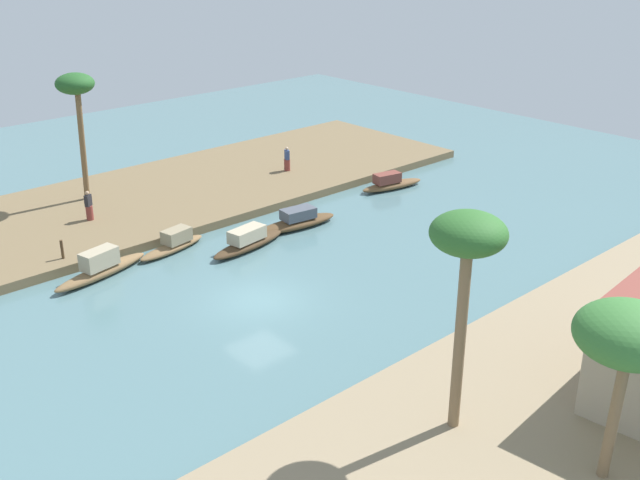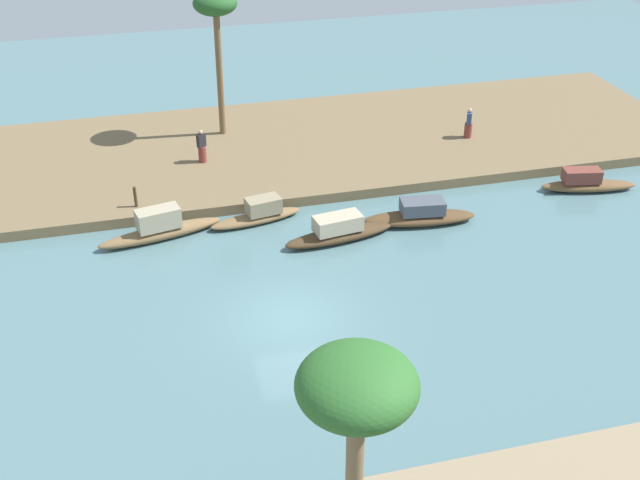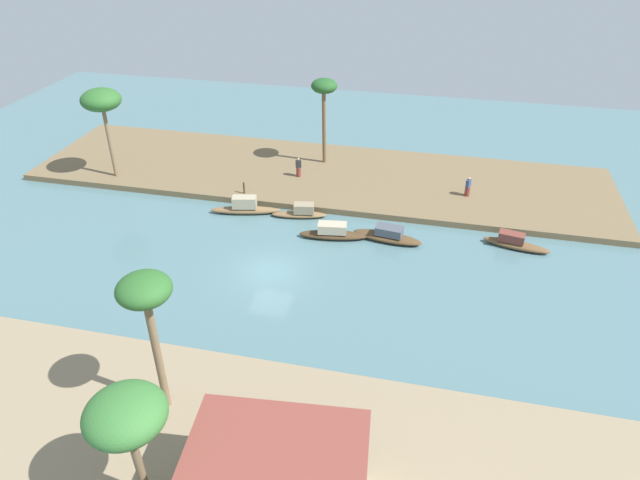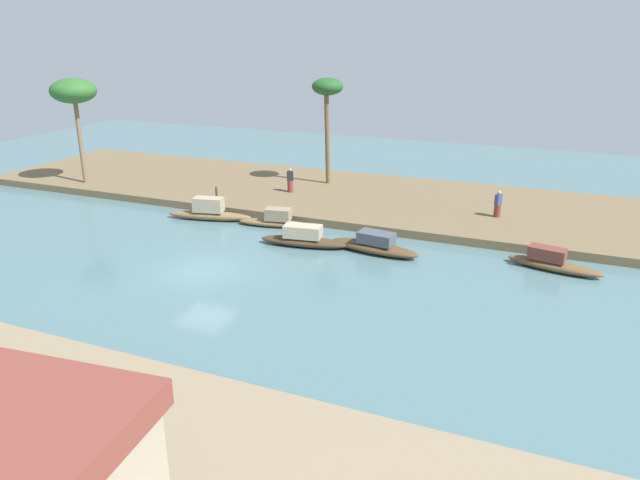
% 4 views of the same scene
% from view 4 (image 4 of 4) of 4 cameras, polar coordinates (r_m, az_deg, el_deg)
% --- Properties ---
extents(river_water, '(75.24, 75.24, 0.00)m').
position_cam_4_polar(river_water, '(28.06, -11.41, -2.93)').
color(river_water, slate).
rests_on(river_water, ground).
extents(riverbank_left, '(47.26, 11.91, 0.47)m').
position_cam_4_polar(riverbank_left, '(39.69, -0.35, 4.63)').
color(riverbank_left, brown).
rests_on(riverbank_left, ground).
extents(sampan_with_tall_canopy, '(4.48, 1.79, 1.07)m').
position_cam_4_polar(sampan_with_tall_canopy, '(29.53, 21.86, -2.05)').
color(sampan_with_tall_canopy, brown).
rests_on(sampan_with_tall_canopy, river_water).
extents(sampan_upstream_small, '(5.27, 1.98, 1.37)m').
position_cam_4_polar(sampan_upstream_small, '(35.29, -10.83, 2.73)').
color(sampan_upstream_small, brown).
rests_on(sampan_upstream_small, river_water).
extents(sampan_open_hull, '(4.93, 1.86, 1.09)m').
position_cam_4_polar(sampan_open_hull, '(29.67, 5.40, -0.51)').
color(sampan_open_hull, brown).
rests_on(sampan_open_hull, river_water).
extents(sampan_downstream_large, '(4.84, 1.72, 1.14)m').
position_cam_4_polar(sampan_downstream_large, '(30.42, -1.59, 0.16)').
color(sampan_downstream_large, '#47331E').
rests_on(sampan_downstream_large, river_water).
extents(sampan_near_left_bank, '(4.13, 1.60, 1.09)m').
position_cam_4_polar(sampan_near_left_bank, '(33.61, -4.50, 1.99)').
color(sampan_near_left_bank, brown).
rests_on(sampan_near_left_bank, river_water).
extents(person_on_near_bank, '(0.52, 0.52, 1.56)m').
position_cam_4_polar(person_on_near_bank, '(35.17, 17.06, 3.23)').
color(person_on_near_bank, brown).
rests_on(person_on_near_bank, riverbank_left).
extents(person_by_mooring, '(0.52, 0.52, 1.62)m').
position_cam_4_polar(person_by_mooring, '(38.98, -2.95, 5.72)').
color(person_by_mooring, brown).
rests_on(person_by_mooring, riverbank_left).
extents(mooring_post, '(0.14, 0.14, 0.93)m').
position_cam_4_polar(mooring_post, '(37.35, -10.13, 4.45)').
color(mooring_post, '#4C3823').
rests_on(mooring_post, riverbank_left).
extents(palm_tree_left_near, '(2.11, 2.11, 7.27)m').
position_cam_4_polar(palm_tree_left_near, '(40.19, 0.74, 14.31)').
color(palm_tree_left_near, brown).
rests_on(palm_tree_left_near, riverbank_left).
extents(palm_tree_left_far, '(3.07, 3.07, 7.21)m').
position_cam_4_polar(palm_tree_left_far, '(43.90, -23.06, 13.20)').
color(palm_tree_left_far, '#7F6647').
rests_on(palm_tree_left_far, riverbank_left).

